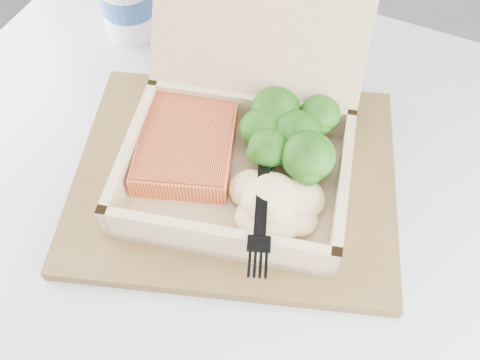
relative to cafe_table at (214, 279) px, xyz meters
The scene contains 8 objects.
cafe_table is the anchor object (origin of this frame).
serving_tray 0.20m from the cafe_table, 78.61° to the left, with size 0.34×0.27×0.01m, color brown.
takeout_container 0.26m from the cafe_table, 90.07° to the left, with size 0.31×0.34×0.19m.
salmon_fillet 0.23m from the cafe_table, 140.10° to the left, with size 0.10×0.13×0.03m, color orange.
broccoli_pile 0.25m from the cafe_table, 61.83° to the left, with size 0.12×0.12×0.04m, color #2C6E18, non-canonical shape.
mashed_potatoes 0.23m from the cafe_table, 17.16° to the left, with size 0.10×0.09×0.03m, color beige.
plastic_fork 0.25m from the cafe_table, 34.38° to the left, with size 0.08×0.14×0.02m.
receipt 0.30m from the cafe_table, 97.22° to the left, with size 0.07×0.13×0.00m, color white.
Camera 1 is at (0.87, -0.12, 1.20)m, focal length 40.00 mm.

